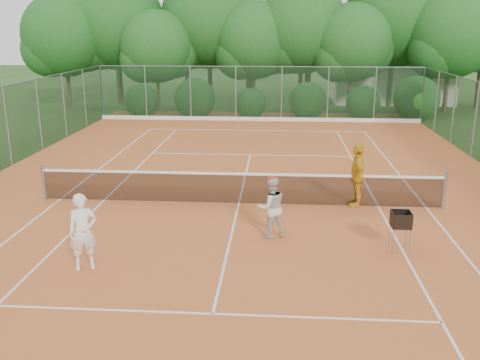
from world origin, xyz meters
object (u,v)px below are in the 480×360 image
(player_center_grp, at_px, (271,207))
(ball_hopper, at_px, (401,220))
(player_white, at_px, (83,232))
(player_yellow, at_px, (357,175))

(player_center_grp, height_order, ball_hopper, player_center_grp)
(player_white, distance_m, player_center_grp, 4.52)
(player_center_grp, bearing_deg, player_white, -152.22)
(player_yellow, bearing_deg, ball_hopper, 7.29)
(player_yellow, height_order, ball_hopper, player_yellow)
(player_yellow, bearing_deg, player_center_grp, -45.15)
(player_white, height_order, ball_hopper, player_white)
(player_white, height_order, player_center_grp, player_white)
(player_white, bearing_deg, player_yellow, 12.06)
(player_yellow, bearing_deg, player_white, -55.93)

